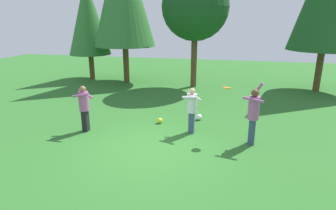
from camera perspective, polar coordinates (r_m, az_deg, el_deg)
name	(u,v)px	position (r m, az deg, el deg)	size (l,w,h in m)	color
ground_plane	(150,149)	(8.77, -3.62, -8.70)	(40.00, 40.00, 0.00)	#2D6B28
person_thrower	(253,112)	(9.06, 16.72, -1.32)	(0.62, 0.60, 1.96)	#38476B
person_catcher	(192,107)	(9.65, 4.80, -0.38)	(0.63, 0.60, 1.57)	#38476B
person_bystander	(84,105)	(10.16, -16.44, 0.04)	(0.58, 0.52, 1.62)	black
frisbee	(227,88)	(9.08, 11.72, 3.39)	(0.38, 0.38, 0.06)	orange
ball_yellow	(160,121)	(10.74, -1.64, -3.12)	(0.21, 0.21, 0.21)	yellow
ball_white	(199,117)	(11.13, 6.22, -2.41)	(0.23, 0.23, 0.23)	white
tree_center	(195,7)	(16.19, 5.49, 18.91)	(3.63, 3.63, 6.20)	brown
tree_far_left	(88,17)	(19.03, -15.73, 16.57)	(2.59, 2.59, 6.18)	brown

